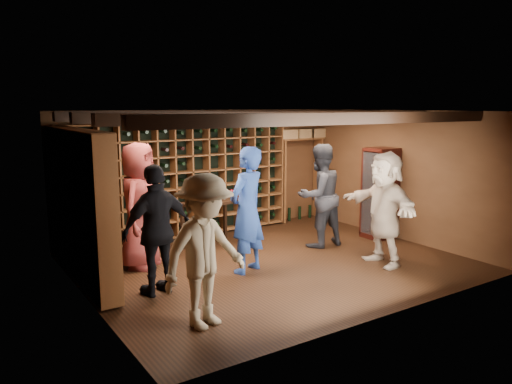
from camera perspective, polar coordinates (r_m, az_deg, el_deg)
ground at (r=8.39m, az=1.86°, el=-8.13°), size 6.00×6.00×0.00m
room_shell at (r=8.02m, az=1.75°, el=8.65°), size 6.00×6.00×6.00m
wine_rack_back at (r=9.85m, az=-8.44°, el=1.35°), size 4.65×0.30×2.20m
wine_rack_left at (r=7.69m, az=-19.37°, el=-1.49°), size 0.30×2.65×2.20m
crate_shelf at (r=11.32m, az=5.16°, el=4.65°), size 1.20×0.32×2.07m
display_cabinet at (r=10.08m, az=13.96°, el=-0.33°), size 0.55×0.50×1.75m
man_blue_shirt at (r=7.73m, az=-1.04°, el=-2.09°), size 0.85×0.71×1.98m
man_grey_suit at (r=9.25m, az=7.27°, el=-0.41°), size 0.93×0.73×1.90m
guest_red_floral at (r=8.16m, az=-13.21°, el=-1.55°), size 1.13×1.17×2.02m
guest_woman_black at (r=6.97m, az=-11.19°, el=-4.28°), size 1.12×0.62×1.82m
guest_khaki at (r=5.86m, az=-5.87°, el=-6.79°), size 1.31×0.95×1.83m
guest_beige at (r=8.39m, az=14.46°, el=-1.82°), size 0.83×1.80×1.87m
tasting_table at (r=9.23m, az=-5.00°, el=-1.61°), size 1.23×0.80×1.14m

